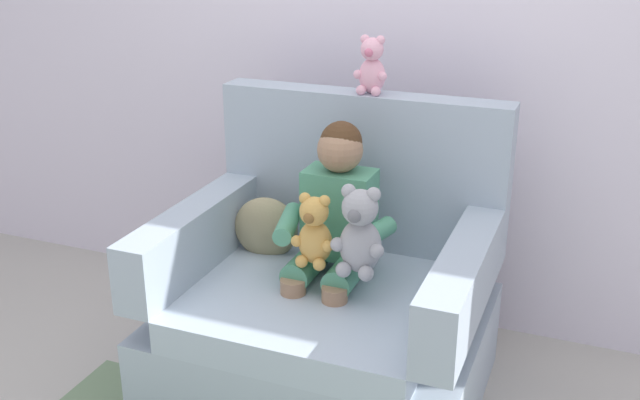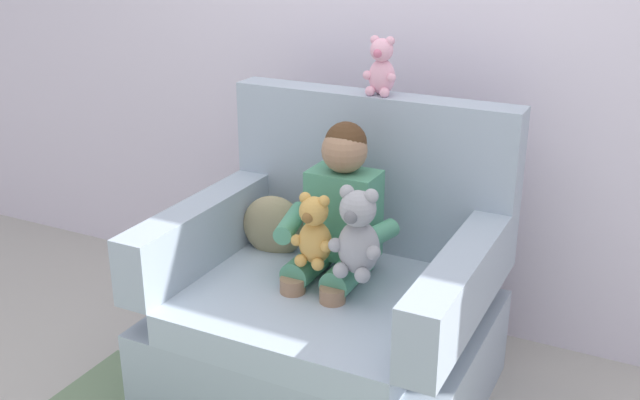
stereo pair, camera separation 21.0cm
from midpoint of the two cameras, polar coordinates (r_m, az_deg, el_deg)
ground_plane at (r=3.02m, az=2.49°, el=-14.53°), size 8.00×8.00×0.00m
back_wall at (r=3.23m, az=8.84°, el=12.70°), size 6.00×0.10×2.60m
armchair at (r=2.87m, az=3.02°, el=-8.39°), size 1.17×0.97×1.11m
seated_child at (r=2.75m, az=3.44°, el=-1.85°), size 0.45×0.39×0.82m
plush_honey at (r=2.62m, az=1.85°, el=-2.50°), size 0.16×0.13×0.27m
plush_grey at (r=2.54m, az=5.28°, el=-2.71°), size 0.19×0.16×0.32m
plush_pink_on_backrest at (r=2.88m, az=6.86°, el=10.01°), size 0.13×0.11×0.23m
throw_pillow at (r=3.00m, az=-1.55°, el=-2.06°), size 0.28×0.17×0.26m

